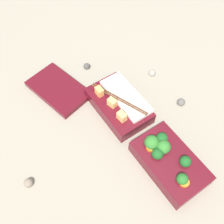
{
  "coord_description": "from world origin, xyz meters",
  "views": [
    {
      "loc": [
        -0.25,
        0.28,
        0.71
      ],
      "look_at": [
        0.11,
        0.03,
        0.04
      ],
      "focal_mm": 42.0,
      "sensor_mm": 36.0,
      "label": 1
    }
  ],
  "objects": [
    {
      "name": "pebble_1",
      "position": [
        0.03,
        -0.19,
        0.01
      ],
      "size": [
        0.03,
        0.03,
        0.03
      ],
      "primitive_type": "sphere",
      "color": "#595651",
      "rests_on": "ground_plane"
    },
    {
      "name": "pebble_3",
      "position": [
        0.34,
        -0.02,
        0.01
      ],
      "size": [
        0.02,
        0.02,
        0.02
      ],
      "primitive_type": "sphere",
      "color": "#474442",
      "rests_on": "ground_plane"
    },
    {
      "name": "bento_lid",
      "position": [
        0.31,
        0.12,
        0.01
      ],
      "size": [
        0.23,
        0.17,
        0.02
      ],
      "primitive_type": "cube",
      "rotation": [
        0.0,
        0.0,
        0.23
      ],
      "color": "#510F19",
      "rests_on": "ground_plane"
    },
    {
      "name": "pebble_2",
      "position": [
        0.06,
        0.33,
        0.01
      ],
      "size": [
        0.03,
        0.03,
        0.03
      ],
      "primitive_type": "sphere",
      "color": "#7A6B5B",
      "rests_on": "ground_plane"
    },
    {
      "name": "bento_tray_vegetable",
      "position": [
        -0.1,
        -0.01,
        0.03
      ],
      "size": [
        0.21,
        0.13,
        0.08
      ],
      "color": "#510F19",
      "rests_on": "ground_plane"
    },
    {
      "name": "ground_plane",
      "position": [
        0.0,
        0.0,
        0.0
      ],
      "size": [
        3.0,
        3.0,
        0.0
      ],
      "primitive_type": "plane",
      "color": "gray"
    },
    {
      "name": "pebble_0",
      "position": [
        0.18,
        -0.19,
        0.01
      ],
      "size": [
        0.02,
        0.02,
        0.02
      ],
      "primitive_type": "sphere",
      "color": "gray",
      "rests_on": "ground_plane"
    },
    {
      "name": "bento_tray_rice",
      "position": [
        0.13,
        -0.01,
        0.03
      ],
      "size": [
        0.21,
        0.13,
        0.07
      ],
      "color": "#510F19",
      "rests_on": "ground_plane"
    }
  ]
}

